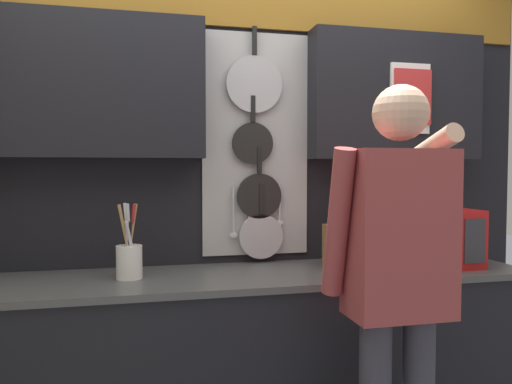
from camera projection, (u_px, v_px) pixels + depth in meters
name	position (u px, v px, depth m)	size (l,w,h in m)	color
base_cabinet_counter	(263.00, 370.00, 2.31)	(2.50, 0.58, 0.91)	black
back_wall_unit	(251.00, 148.00, 2.52)	(3.07, 0.23, 2.49)	black
microwave	(418.00, 237.00, 2.48)	(0.50, 0.40, 0.28)	red
knife_block	(339.00, 246.00, 2.39)	(0.11, 0.15, 0.29)	brown
utensil_crock	(129.00, 258.00, 2.17)	(0.11, 0.11, 0.33)	white
person	(397.00, 268.00, 1.87)	(0.54, 0.65, 1.70)	#383842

